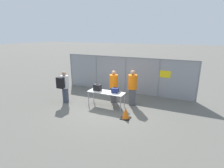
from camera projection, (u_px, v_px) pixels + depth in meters
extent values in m
plane|color=#605E56|center=(107.00, 107.00, 8.86)|extent=(120.00, 120.00, 0.00)
cylinder|color=gray|center=(71.00, 70.00, 12.54)|extent=(0.07, 0.07, 2.25)
cylinder|color=gray|center=(96.00, 72.00, 11.73)|extent=(0.07, 0.07, 2.25)
cylinder|color=gray|center=(125.00, 75.00, 10.91)|extent=(0.07, 0.07, 2.25)
cylinder|color=gray|center=(159.00, 78.00, 10.10)|extent=(0.07, 0.07, 2.25)
cylinder|color=gray|center=(198.00, 82.00, 9.28)|extent=(0.07, 0.07, 2.25)
cube|color=gray|center=(125.00, 75.00, 10.91)|extent=(8.26, 0.01, 2.25)
cube|color=gray|center=(126.00, 57.00, 10.61)|extent=(8.26, 0.04, 0.04)
cube|color=yellow|center=(165.00, 74.00, 9.89)|extent=(0.60, 0.01, 0.40)
cube|color=#B2B2AD|center=(106.00, 92.00, 8.78)|extent=(1.89, 0.65, 0.02)
cylinder|color=#99999E|center=(89.00, 99.00, 9.00)|extent=(0.04, 0.04, 0.76)
cylinder|color=#99999E|center=(121.00, 104.00, 8.30)|extent=(0.04, 0.04, 0.76)
cylinder|color=#99999E|center=(94.00, 95.00, 9.47)|extent=(0.04, 0.04, 0.76)
cylinder|color=#99999E|center=(124.00, 100.00, 8.77)|extent=(0.04, 0.04, 0.76)
cube|color=black|center=(97.00, 87.00, 8.97)|extent=(0.39, 0.30, 0.32)
cube|color=black|center=(97.00, 84.00, 8.93)|extent=(0.15, 0.04, 0.02)
cube|color=navy|center=(115.00, 90.00, 8.65)|extent=(0.33, 0.27, 0.24)
cube|color=black|center=(115.00, 88.00, 8.61)|extent=(0.13, 0.03, 0.02)
cylinder|color=#383D4C|center=(66.00, 95.00, 9.45)|extent=(0.32, 0.32, 0.81)
cylinder|color=#B2B2B7|center=(65.00, 82.00, 9.25)|extent=(0.42, 0.42, 0.67)
sphere|color=#A57A5B|center=(64.00, 74.00, 9.12)|extent=(0.22, 0.22, 0.22)
cube|color=black|center=(60.00, 83.00, 8.95)|extent=(0.38, 0.23, 0.57)
cylinder|color=#4C4C51|center=(114.00, 95.00, 9.47)|extent=(0.33, 0.33, 0.83)
cylinder|color=orange|center=(114.00, 81.00, 9.26)|extent=(0.43, 0.43, 0.69)
sphere|color=#A57A5B|center=(114.00, 73.00, 9.13)|extent=(0.23, 0.23, 0.23)
cylinder|color=#4C4C51|center=(132.00, 97.00, 9.08)|extent=(0.35, 0.35, 0.88)
cylinder|color=orange|center=(133.00, 82.00, 8.86)|extent=(0.46, 0.46, 0.73)
sphere|color=#A57A5B|center=(133.00, 73.00, 8.72)|extent=(0.24, 0.24, 0.24)
cube|color=white|center=(150.00, 78.00, 12.86)|extent=(2.84, 1.35, 0.57)
sphere|color=black|center=(140.00, 82.00, 12.47)|extent=(0.53, 0.53, 0.53)
sphere|color=black|center=(145.00, 78.00, 13.74)|extent=(0.53, 0.53, 0.53)
cylinder|color=#59595B|center=(125.00, 79.00, 13.68)|extent=(1.00, 0.06, 0.06)
cube|color=black|center=(126.00, 118.00, 7.71)|extent=(0.41, 0.41, 0.03)
cone|color=orange|center=(126.00, 113.00, 7.64)|extent=(0.33, 0.33, 0.51)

